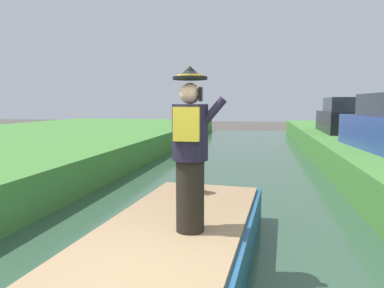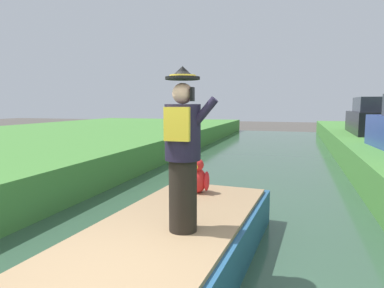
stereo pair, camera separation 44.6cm
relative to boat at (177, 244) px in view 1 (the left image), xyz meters
The scene contains 4 objects.
boat is the anchor object (origin of this frame).
person_pirate 1.29m from the boat, 52.59° to the right, with size 0.61×0.42×1.85m.
parrot_plush 1.45m from the boat, 92.83° to the left, with size 0.36×0.35×0.57m.
parked_car_dark 12.63m from the boat, 69.09° to the left, with size 1.75×4.02×1.50m.
Camera 1 is at (1.00, -2.48, 2.15)m, focal length 31.55 mm.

